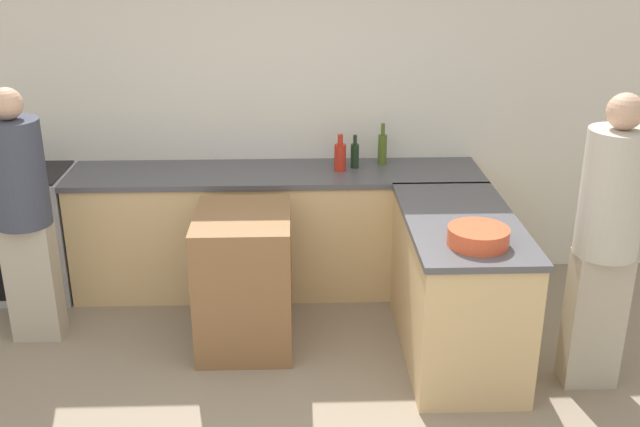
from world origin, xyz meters
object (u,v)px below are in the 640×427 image
object	(u,v)px
range_oven	(34,233)
island_table	(244,279)
olive_oil_bottle	(382,148)
person_at_peninsula	(607,235)
mixing_bowl	(478,237)
person_by_range	(23,209)
hot_sauce_bottle	(340,156)
wine_bottle_dark	(355,155)

from	to	relation	value
range_oven	island_table	distance (m)	1.81
olive_oil_bottle	person_at_peninsula	xyz separation A→B (m)	(1.11, -1.51, -0.08)
mixing_bowl	person_at_peninsula	distance (m)	0.74
mixing_bowl	range_oven	bearing A→B (deg)	155.15
island_table	mixing_bowl	bearing A→B (deg)	-22.83
olive_oil_bottle	person_by_range	world-z (taller)	person_by_range
mixing_bowl	person_by_range	size ratio (longest dim) A/B	0.20
person_at_peninsula	hot_sauce_bottle	bearing A→B (deg)	136.51
range_oven	wine_bottle_dark	distance (m)	2.47
island_table	olive_oil_bottle	world-z (taller)	olive_oil_bottle
island_table	hot_sauce_bottle	distance (m)	1.20
wine_bottle_dark	person_at_peninsula	bearing A→B (deg)	-47.25
island_table	mixing_bowl	distance (m)	1.57
mixing_bowl	hot_sauce_bottle	size ratio (longest dim) A/B	1.27
mixing_bowl	person_at_peninsula	world-z (taller)	person_at_peninsula
hot_sauce_bottle	wine_bottle_dark	bearing A→B (deg)	31.64
island_table	person_at_peninsula	xyz separation A→B (m)	(2.11, -0.56, 0.52)
range_oven	hot_sauce_bottle	bearing A→B (deg)	0.07
mixing_bowl	wine_bottle_dark	bearing A→B (deg)	111.87
person_at_peninsula	mixing_bowl	bearing A→B (deg)	-178.46
hot_sauce_bottle	person_by_range	xyz separation A→B (m)	(-2.08, -0.70, -0.12)
island_table	hot_sauce_bottle	xyz separation A→B (m)	(0.67, 0.81, 0.59)
range_oven	person_at_peninsula	size ratio (longest dim) A/B	0.53
range_oven	wine_bottle_dark	world-z (taller)	wine_bottle_dark
person_by_range	range_oven	bearing A→B (deg)	106.96
olive_oil_bottle	wine_bottle_dark	bearing A→B (deg)	-160.60
range_oven	island_table	world-z (taller)	range_oven
range_oven	person_by_range	distance (m)	0.86
person_by_range	wine_bottle_dark	bearing A→B (deg)	19.29
mixing_bowl	olive_oil_bottle	size ratio (longest dim) A/B	1.11
person_by_range	olive_oil_bottle	bearing A→B (deg)	19.30
mixing_bowl	hot_sauce_bottle	xyz separation A→B (m)	(-0.70, 1.38, 0.06)
olive_oil_bottle	island_table	bearing A→B (deg)	-136.20
olive_oil_bottle	person_at_peninsula	distance (m)	1.88
range_oven	hot_sauce_bottle	world-z (taller)	hot_sauce_bottle
hot_sauce_bottle	person_by_range	bearing A→B (deg)	-161.45
hot_sauce_bottle	person_by_range	size ratio (longest dim) A/B	0.16
olive_oil_bottle	person_by_range	size ratio (longest dim) A/B	0.18
range_oven	olive_oil_bottle	world-z (taller)	olive_oil_bottle
mixing_bowl	hot_sauce_bottle	bearing A→B (deg)	116.71
range_oven	person_by_range	size ratio (longest dim) A/B	0.55
island_table	olive_oil_bottle	xyz separation A→B (m)	(0.99, 0.95, 0.60)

